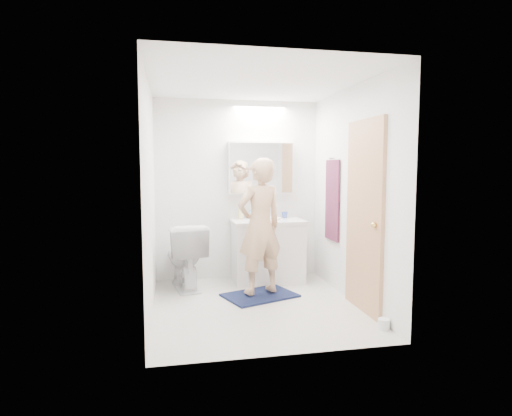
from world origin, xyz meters
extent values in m
plane|color=silver|center=(0.00, 0.00, 0.00)|extent=(2.50, 2.50, 0.00)
plane|color=white|center=(0.00, 0.00, 2.40)|extent=(2.50, 2.50, 0.00)
plane|color=white|center=(0.00, 1.25, 1.20)|extent=(2.50, 0.00, 2.50)
plane|color=white|center=(0.00, -1.25, 1.20)|extent=(2.50, 0.00, 2.50)
plane|color=white|center=(-1.10, 0.00, 1.20)|extent=(0.00, 2.50, 2.50)
plane|color=white|center=(1.10, 0.00, 1.20)|extent=(0.00, 2.50, 2.50)
cube|color=silver|center=(0.35, 0.96, 0.39)|extent=(0.90, 0.55, 0.78)
cube|color=white|center=(0.35, 0.96, 0.80)|extent=(0.95, 0.58, 0.04)
cylinder|color=white|center=(0.35, 0.99, 0.84)|extent=(0.36, 0.36, 0.03)
cylinder|color=silver|center=(0.35, 1.19, 0.90)|extent=(0.02, 0.02, 0.16)
cube|color=white|center=(0.30, 1.18, 1.50)|extent=(0.88, 0.14, 0.70)
cube|color=silver|center=(0.30, 1.10, 1.50)|extent=(0.84, 0.01, 0.66)
imported|color=white|center=(-0.74, 0.85, 0.41)|extent=(0.58, 0.87, 0.82)
cube|color=#13173B|center=(0.11, 0.32, 0.01)|extent=(0.94, 0.79, 0.02)
imported|color=tan|center=(0.11, 0.32, 0.83)|extent=(0.67, 0.55, 1.57)
cube|color=tan|center=(1.08, -0.35, 1.00)|extent=(0.04, 0.80, 2.00)
sphere|color=gold|center=(1.04, -0.65, 0.95)|extent=(0.06, 0.06, 0.06)
cube|color=#112036|center=(1.08, 0.55, 1.10)|extent=(0.02, 0.42, 1.00)
cylinder|color=silver|center=(1.07, 0.55, 1.62)|extent=(0.07, 0.02, 0.02)
imported|color=beige|center=(0.02, 1.11, 0.93)|extent=(0.10, 0.10, 0.21)
imported|color=#5EA8CB|center=(0.17, 1.15, 0.90)|extent=(0.08, 0.09, 0.17)
imported|color=#3A54AE|center=(0.62, 1.12, 0.86)|extent=(0.10, 0.10, 0.08)
cylinder|color=white|center=(1.04, -0.90, 0.05)|extent=(0.11, 0.11, 0.10)
camera|label=1|loc=(-0.88, -4.42, 1.51)|focal=29.73mm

